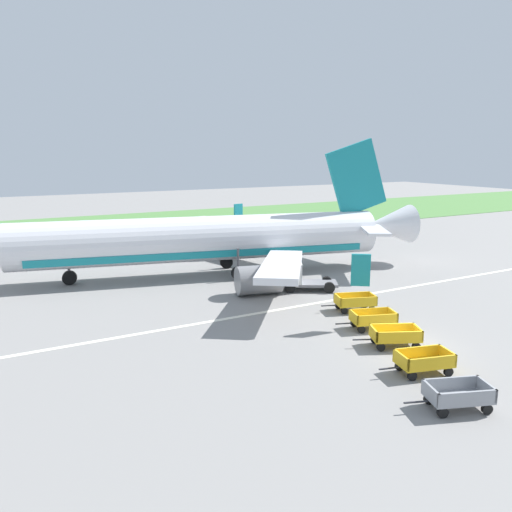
% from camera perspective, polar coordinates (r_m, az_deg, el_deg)
% --- Properties ---
extents(ground_plane, '(220.00, 220.00, 0.00)m').
position_cam_1_polar(ground_plane, '(28.70, 16.23, -9.64)').
color(ground_plane, gray).
extents(grass_strip, '(220.00, 28.00, 0.06)m').
position_cam_1_polar(grass_strip, '(73.09, -13.31, 3.38)').
color(grass_strip, '#518442').
rests_on(grass_strip, ground).
extents(apron_stripe, '(120.00, 0.36, 0.01)m').
position_cam_1_polar(apron_stripe, '(34.88, 6.21, -5.39)').
color(apron_stripe, silver).
rests_on(apron_stripe, ground).
extents(airplane, '(37.34, 30.22, 11.34)m').
position_cam_1_polar(airplane, '(42.20, -4.70, 1.89)').
color(airplane, silver).
rests_on(airplane, ground).
extents(baggage_cart_nearest, '(3.59, 2.18, 1.07)m').
position_cam_1_polar(baggage_cart_nearest, '(22.63, 21.76, -14.34)').
color(baggage_cart_nearest, gray).
rests_on(baggage_cart_nearest, ground).
extents(baggage_cart_second_in_row, '(3.62, 2.00, 1.07)m').
position_cam_1_polar(baggage_cart_second_in_row, '(25.40, 18.37, -11.18)').
color(baggage_cart_second_in_row, gold).
rests_on(baggage_cart_second_in_row, ground).
extents(baggage_cart_third_in_row, '(3.53, 2.33, 1.07)m').
position_cam_1_polar(baggage_cart_third_in_row, '(28.21, 15.39, -8.66)').
color(baggage_cart_third_in_row, gold).
rests_on(baggage_cart_third_in_row, ground).
extents(baggage_cart_fourth_in_row, '(3.60, 2.12, 1.07)m').
position_cam_1_polar(baggage_cart_fourth_in_row, '(30.60, 13.02, -6.92)').
color(baggage_cart_fourth_in_row, gold).
rests_on(baggage_cart_fourth_in_row, ground).
extents(baggage_cart_far_end, '(3.60, 2.14, 1.07)m').
position_cam_1_polar(baggage_cart_far_end, '(33.75, 11.07, -5.08)').
color(baggage_cart_far_end, gold).
rests_on(baggage_cart_far_end, ground).
extents(service_truck_beside_carts, '(4.74, 3.85, 2.10)m').
position_cam_1_polar(service_truck_beside_carts, '(38.09, 4.58, -2.18)').
color(service_truck_beside_carts, slate).
rests_on(service_truck_beside_carts, ground).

